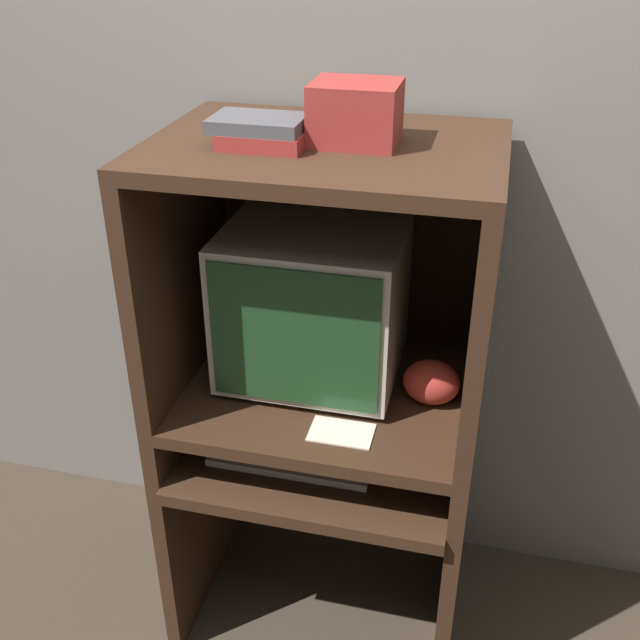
{
  "coord_description": "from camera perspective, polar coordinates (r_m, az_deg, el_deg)",
  "views": [
    {
      "loc": [
        0.38,
        -1.31,
        1.95
      ],
      "look_at": [
        -0.01,
        0.3,
        1.01
      ],
      "focal_mm": 42.0,
      "sensor_mm": 36.0,
      "label": 1
    }
  ],
  "objects": [
    {
      "name": "desk_base",
      "position": [
        2.25,
        0.16,
        -14.38
      ],
      "size": [
        0.81,
        0.63,
        0.63
      ],
      "color": "#382316",
      "rests_on": "ground_plane"
    },
    {
      "name": "wall_back",
      "position": [
        2.11,
        2.77,
        11.53
      ],
      "size": [
        6.0,
        0.06,
        2.6
      ],
      "color": "gray",
      "rests_on": "ground_plane"
    },
    {
      "name": "hutch_upper",
      "position": [
        1.84,
        0.68,
        6.4
      ],
      "size": [
        0.81,
        0.6,
        0.67
      ],
      "color": "#382316",
      "rests_on": "desk_monitor_shelf"
    },
    {
      "name": "crt_monitor",
      "position": [
        1.97,
        -0.48,
        1.35
      ],
      "size": [
        0.46,
        0.41,
        0.42
      ],
      "color": "beige",
      "rests_on": "desk_monitor_shelf"
    },
    {
      "name": "storage_box",
      "position": [
        1.7,
        2.73,
        15.48
      ],
      "size": [
        0.19,
        0.16,
        0.13
      ],
      "color": "maroon",
      "rests_on": "hutch_upper"
    },
    {
      "name": "mouse",
      "position": [
        1.98,
        5.67,
        -11.72
      ],
      "size": [
        0.06,
        0.04,
        0.03
      ],
      "color": "#B7B7B7",
      "rests_on": "desk_base"
    },
    {
      "name": "snack_bag",
      "position": [
        1.95,
        8.49,
        -4.71
      ],
      "size": [
        0.15,
        0.11,
        0.12
      ],
      "color": "#BC382D",
      "rests_on": "desk_monitor_shelf"
    },
    {
      "name": "book_stack",
      "position": [
        1.69,
        -4.56,
        14.14
      ],
      "size": [
        0.21,
        0.14,
        0.06
      ],
      "color": "maroon",
      "rests_on": "hutch_upper"
    },
    {
      "name": "keyboard",
      "position": [
        2.03,
        -2.2,
        -10.46
      ],
      "size": [
        0.43,
        0.14,
        0.03
      ],
      "color": "beige",
      "rests_on": "desk_base"
    },
    {
      "name": "paper_card",
      "position": [
        1.86,
        1.64,
        -8.55
      ],
      "size": [
        0.16,
        0.1,
        0.0
      ],
      "color": "beige",
      "rests_on": "desk_monitor_shelf"
    },
    {
      "name": "desk_monitor_shelf",
      "position": [
        2.04,
        0.4,
        -6.15
      ],
      "size": [
        0.81,
        0.6,
        0.17
      ],
      "color": "#382316",
      "rests_on": "desk_base"
    }
  ]
}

